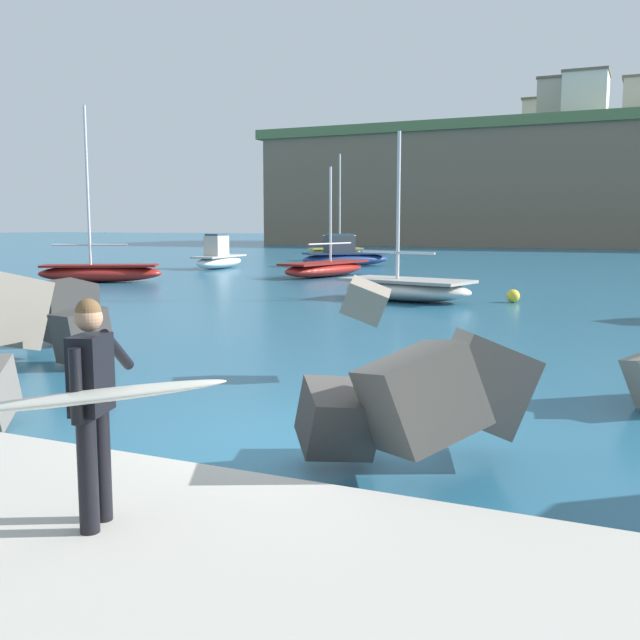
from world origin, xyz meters
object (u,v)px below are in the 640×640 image
(boat_mid_centre, at_px, (100,272))
(boat_far_right, at_px, (406,288))
(boat_mid_right, at_px, (325,268))
(station_building_central, at_px, (550,119))
(station_building_east, at_px, (586,96))
(station_building_annex, at_px, (561,103))
(boat_near_centre, at_px, (344,256))
(boat_mid_left, at_px, (336,253))
(boat_near_right, at_px, (219,258))
(mooring_buoy_inner, at_px, (513,296))
(surfer_with_board, at_px, (90,399))

(boat_mid_centre, bearing_deg, boat_far_right, -7.94)
(boat_mid_right, xyz_separation_m, station_building_central, (1.07, 75.96, 16.95))
(station_building_east, relative_size, station_building_annex, 0.86)
(boat_far_right, relative_size, station_building_central, 0.70)
(boat_near_centre, distance_m, boat_mid_left, 7.79)
(boat_mid_left, bearing_deg, station_building_annex, 78.55)
(boat_mid_right, distance_m, station_building_east, 62.62)
(boat_mid_right, bearing_deg, station_building_east, 83.31)
(boat_mid_right, distance_m, boat_far_right, 12.02)
(boat_near_right, bearing_deg, boat_far_right, -40.14)
(boat_near_right, relative_size, mooring_buoy_inner, 11.88)
(boat_mid_centre, distance_m, boat_far_right, 15.21)
(boat_near_centre, distance_m, boat_far_right, 21.07)
(boat_mid_left, bearing_deg, station_building_east, 73.24)
(boat_mid_left, height_order, station_building_central, station_building_central)
(surfer_with_board, distance_m, boat_far_right, 20.10)
(mooring_buoy_inner, xyz_separation_m, station_building_east, (-3.69, 68.58, 17.33))
(surfer_with_board, height_order, boat_near_centre, boat_near_centre)
(boat_mid_right, height_order, station_building_annex, station_building_annex)
(station_building_annex, bearing_deg, station_building_east, -56.73)
(boat_far_right, bearing_deg, boat_near_centre, 118.03)
(boat_near_right, bearing_deg, station_building_central, 82.41)
(boat_near_right, distance_m, station_building_east, 60.61)
(surfer_with_board, height_order, mooring_buoy_inner, surfer_with_board)
(boat_mid_left, xyz_separation_m, boat_mid_centre, (-1.61, -23.43, -0.06))
(boat_far_right, xyz_separation_m, station_building_east, (-0.24, 69.41, 17.12))
(boat_mid_right, xyz_separation_m, station_building_east, (7.02, 59.82, 17.12))
(surfer_with_board, bearing_deg, boat_far_right, 100.80)
(boat_near_right, xyz_separation_m, boat_mid_centre, (0.74, -11.23, -0.14))
(mooring_buoy_inner, height_order, station_building_central, station_building_central)
(boat_near_right, bearing_deg, station_building_annex, 78.66)
(boat_near_right, xyz_separation_m, boat_far_right, (15.81, -13.33, -0.20))
(mooring_buoy_inner, bearing_deg, boat_mid_right, 140.73)
(boat_mid_centre, relative_size, station_building_east, 1.36)
(boat_mid_right, bearing_deg, boat_far_right, -52.89)
(station_building_east, bearing_deg, station_building_annex, 123.27)
(boat_near_right, height_order, station_building_central, station_building_central)
(boat_mid_centre, height_order, mooring_buoy_inner, boat_mid_centre)
(boat_mid_right, xyz_separation_m, mooring_buoy_inner, (10.71, -8.76, -0.21))
(surfer_with_board, xyz_separation_m, station_building_central, (-9.95, 105.27, 16.09))
(mooring_buoy_inner, distance_m, station_building_central, 86.97)
(station_building_annex, bearing_deg, boat_far_right, -87.28)
(station_building_central, bearing_deg, boat_far_right, -85.87)
(boat_near_centre, height_order, boat_mid_right, boat_mid_right)
(boat_near_centre, height_order, station_building_annex, station_building_annex)
(surfer_with_board, xyz_separation_m, boat_mid_centre, (-18.82, 21.83, -0.79))
(boat_mid_centre, relative_size, boat_far_right, 1.37)
(station_building_annex, bearing_deg, mooring_buoy_inner, -84.57)
(station_building_central, height_order, station_building_annex, station_building_annex)
(surfer_with_board, relative_size, boat_near_centre, 0.39)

